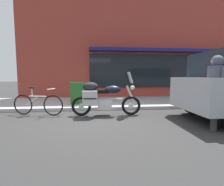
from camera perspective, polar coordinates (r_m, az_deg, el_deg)
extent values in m
plane|color=#2E2E2E|center=(5.11, -6.14, -8.39)|extent=(80.00, 80.00, 0.00)
torus|color=black|center=(5.38, 6.54, -4.32)|extent=(0.62, 0.11, 0.62)
cylinder|color=silver|center=(5.38, 6.54, -4.32)|extent=(0.16, 0.07, 0.16)
torus|color=black|center=(5.34, -10.51, -4.46)|extent=(0.62, 0.11, 0.62)
cylinder|color=silver|center=(5.34, -10.51, -4.46)|extent=(0.16, 0.07, 0.16)
cube|color=silver|center=(5.29, -2.49, -3.91)|extent=(0.45, 0.31, 0.32)
cylinder|color=silver|center=(5.27, -1.95, -2.08)|extent=(1.03, 0.10, 0.06)
ellipsoid|color=black|center=(5.25, 0.22, 1.18)|extent=(0.53, 0.30, 0.26)
cube|color=black|center=(5.24, -4.37, 0.50)|extent=(0.61, 0.26, 0.11)
cube|color=black|center=(5.26, -7.96, 0.26)|extent=(0.29, 0.23, 0.18)
cylinder|color=silver|center=(5.34, 6.58, -0.94)|extent=(0.35, 0.08, 0.67)
cylinder|color=black|center=(5.29, 5.35, 3.36)|extent=(0.06, 0.62, 0.04)
cube|color=silver|center=(5.30, 6.22, 5.31)|extent=(0.16, 0.32, 0.35)
sphere|color=#EAEACC|center=(5.32, 7.04, 1.85)|extent=(0.14, 0.14, 0.14)
cube|color=#ACACAC|center=(5.03, -7.57, -1.80)|extent=(0.45, 0.22, 0.44)
cube|color=black|center=(4.92, -7.62, -1.97)|extent=(0.37, 0.03, 0.03)
ellipsoid|color=black|center=(5.24, -7.44, 2.23)|extent=(0.49, 0.34, 0.28)
torus|color=black|center=(5.59, -19.55, -4.04)|extent=(0.65, 0.20, 0.66)
torus|color=black|center=(6.14, -28.22, -3.53)|extent=(0.65, 0.20, 0.66)
cylinder|color=silver|center=(5.81, -24.20, -1.06)|extent=(0.57, 0.17, 0.04)
cylinder|color=silver|center=(5.95, -25.84, -2.54)|extent=(0.44, 0.14, 0.33)
cylinder|color=silver|center=(5.90, -25.79, 0.14)|extent=(0.03, 0.03, 0.30)
ellipsoid|color=black|center=(5.89, -25.86, 1.69)|extent=(0.24, 0.15, 0.06)
cylinder|color=silver|center=(5.55, -20.18, 1.29)|extent=(0.14, 0.47, 0.03)
cylinder|color=black|center=(6.19, 26.01, -3.36)|extent=(0.66, 0.22, 0.66)
cylinder|color=#323232|center=(4.46, 31.70, -5.62)|extent=(0.14, 0.14, 0.86)
cylinder|color=#323232|center=(4.66, 31.77, -5.18)|extent=(0.14, 0.14, 0.86)
cylinder|color=#474C5B|center=(4.49, 32.23, 3.93)|extent=(0.39, 0.39, 0.62)
sphere|color=#474C5B|center=(4.50, 32.50, 9.12)|extent=(0.28, 0.28, 0.28)
sphere|color=tan|center=(4.46, 31.87, 9.18)|extent=(0.17, 0.17, 0.17)
cylinder|color=#474C5B|center=(4.30, 34.00, 3.39)|extent=(0.10, 0.10, 0.59)
cylinder|color=#474C5B|center=(4.68, 30.55, 3.67)|extent=(0.10, 0.10, 0.59)
cube|color=#1E511E|center=(6.71, -11.84, -0.20)|extent=(0.55, 0.19, 0.89)
cube|color=#1E511E|center=(6.93, -11.64, -0.02)|extent=(0.55, 0.19, 0.89)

